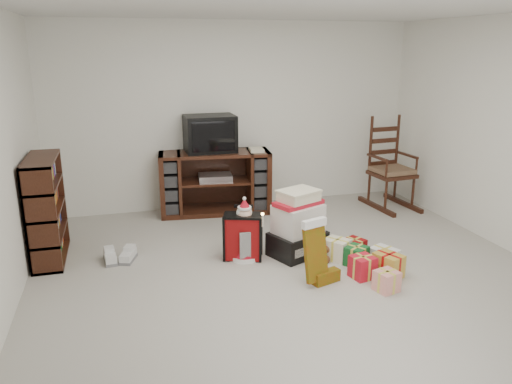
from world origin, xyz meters
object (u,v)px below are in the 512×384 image
tv_stand (215,182)px  rocking_chair (389,175)px  teddy_bear (317,247)px  sneaker_pair (119,257)px  gift_pile (298,227)px  mrs_claus_figurine (245,236)px  red_suitcase (243,237)px  crt_television (210,134)px  bookshelf (47,211)px  gift_cluster (368,258)px  santa_figurine (300,219)px

tv_stand → rocking_chair: bearing=-2.5°
teddy_bear → sneaker_pair: (-2.00, 0.53, -0.09)m
tv_stand → gift_pile: bearing=-64.9°
rocking_chair → gift_pile: (-1.83, -1.29, -0.13)m
tv_stand → mrs_claus_figurine: tv_stand is taller
red_suitcase → crt_television: crt_television is taller
crt_television → gift_pile: bearing=-71.1°
rocking_chair → bookshelf: bearing=-176.7°
teddy_bear → sneaker_pair: size_ratio=0.90×
tv_stand → sneaker_pair: tv_stand is taller
sneaker_pair → rocking_chair: bearing=18.3°
bookshelf → crt_television: size_ratio=1.66×
sneaker_pair → crt_television: 2.11m
tv_stand → bookshelf: (-1.98, -1.04, 0.11)m
gift_cluster → mrs_claus_figurine: bearing=152.7°
santa_figurine → gift_pile: bearing=-113.3°
gift_cluster → crt_television: bearing=117.7°
bookshelf → gift_pile: 2.63m
teddy_bear → bookshelf: bearing=163.0°
santa_figurine → mrs_claus_figurine: size_ratio=0.88×
tv_stand → red_suitcase: bearing=-84.6°
bookshelf → teddy_bear: size_ratio=3.35×
teddy_bear → mrs_claus_figurine: 0.77m
santa_figurine → gift_cluster: 1.07m
bookshelf → mrs_claus_figurine: bearing=-16.2°
gift_pile → teddy_bear: (0.15, -0.20, -0.17)m
bookshelf → gift_cluster: bookshelf is taller
teddy_bear → sneaker_pair: 2.07m
crt_television → mrs_claus_figurine: bearing=-89.5°
gift_pile → gift_cluster: gift_pile is taller
red_suitcase → crt_television: bearing=109.8°
red_suitcase → gift_cluster: red_suitcase is taller
mrs_claus_figurine → crt_television: bearing=91.4°
tv_stand → sneaker_pair: bearing=-127.9°
gift_pile → sneaker_pair: (-1.86, 0.33, -0.26)m
rocking_chair → teddy_bear: (-1.68, -1.49, -0.30)m
mrs_claus_figurine → sneaker_pair: bearing=167.6°
tv_stand → mrs_claus_figurine: size_ratio=2.26×
sneaker_pair → gift_cluster: bearing=-16.0°
bookshelf → mrs_claus_figurine: 2.07m
tv_stand → gift_cluster: tv_stand is taller
rocking_chair → gift_cluster: bearing=-130.1°
bookshelf → gift_pile: (2.55, -0.62, -0.21)m
red_suitcase → sneaker_pair: 1.31m
rocking_chair → santa_figurine: bearing=-158.7°
santa_figurine → sneaker_pair: (-2.06, -0.14, -0.17)m
sneaker_pair → crt_television: (1.24, 1.37, 1.02)m
santa_figurine → sneaker_pair: bearing=-176.1°
rocking_chair → teddy_bear: size_ratio=4.01×
gift_pile → mrs_claus_figurine: size_ratio=1.07×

